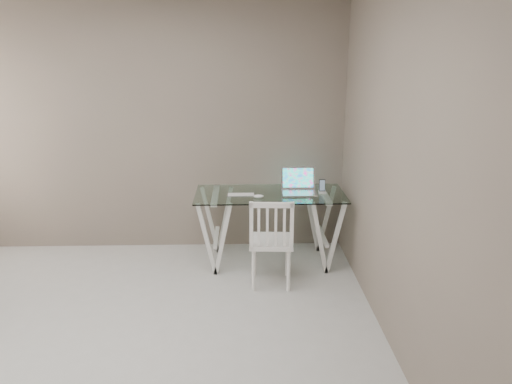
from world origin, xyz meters
TOP-DOWN VIEW (x-y plane):
  - room at (-0.06, 0.02)m, footprint 4.50×4.52m
  - desk at (1.18, 1.76)m, footprint 1.50×0.70m
  - chair at (1.16, 1.20)m, footprint 0.41×0.41m
  - laptop at (1.47, 1.80)m, footprint 0.35×0.31m
  - keyboard at (0.88, 1.71)m, footprint 0.28×0.12m
  - mouse at (1.05, 1.61)m, footprint 0.10×0.06m
  - phone_dock at (1.70, 1.77)m, footprint 0.07×0.07m

SIDE VIEW (x-z plane):
  - desk at x=1.18m, z-range 0.01..0.76m
  - chair at x=1.16m, z-range 0.04..0.91m
  - keyboard at x=0.88m, z-range 0.75..0.75m
  - mouse at x=1.05m, z-range 0.75..0.78m
  - phone_dock at x=1.70m, z-range 0.72..0.85m
  - laptop at x=1.47m, z-range 0.68..0.92m
  - room at x=-0.06m, z-range 0.36..3.07m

